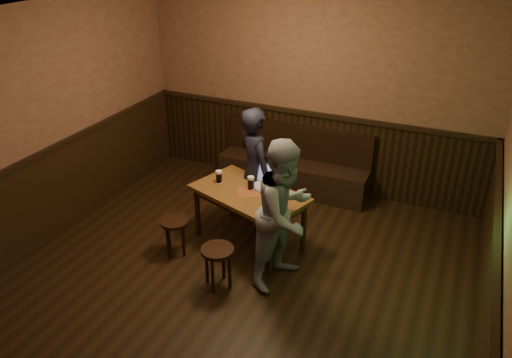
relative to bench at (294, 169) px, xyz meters
The scene contains 12 objects.
room 2.68m from the bench, 86.45° to the right, with size 5.04×6.04×2.84m.
bench is the anchor object (origin of this frame).
pub_table 1.60m from the bench, 90.00° to the right, with size 1.52×1.16×0.72m.
stool_left 2.22m from the bench, 108.73° to the right, with size 0.41×0.41×0.45m.
stool_right 2.44m from the bench, 89.20° to the right, with size 0.37×0.37×0.48m.
pint_left 1.63m from the bench, 106.17° to the right, with size 0.10×0.10×0.16m.
pint_mid 1.57m from the bench, 90.33° to the right, with size 0.11×0.11×0.17m.
pint_right 1.82m from the bench, 79.38° to the right, with size 0.09×0.09×0.15m.
laptop 1.45m from the bench, 83.62° to the right, with size 0.40×0.34×0.26m.
menu 1.97m from the bench, 75.51° to the right, with size 0.22×0.15×0.00m, color silver.
person_suit 1.27m from the bench, 94.94° to the right, with size 0.59×0.39×1.62m, color black.
person_grey 2.18m from the bench, 72.73° to the right, with size 0.81×0.63×1.66m, color #95959A.
Camera 1 is at (2.01, -3.48, 3.54)m, focal length 35.00 mm.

